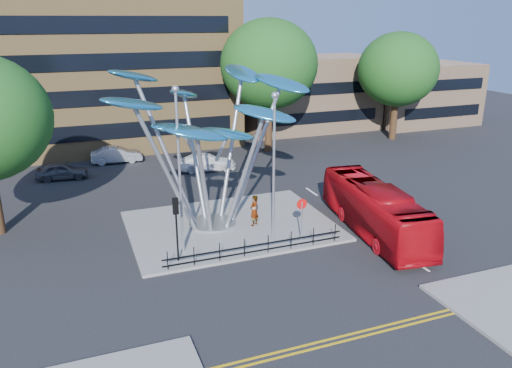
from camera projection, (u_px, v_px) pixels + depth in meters
name	position (u px, v px, depth m)	size (l,w,h in m)	color
ground	(287.00, 268.00, 25.23)	(120.00, 120.00, 0.00)	black
traffic_island	(231.00, 226.00, 30.18)	(12.00, 9.00, 0.15)	slate
double_yellow_near	(349.00, 335.00, 19.91)	(40.00, 0.12, 0.01)	gold
double_yellow_far	(353.00, 339.00, 19.64)	(40.00, 0.12, 0.01)	gold
low_building_near	(307.00, 93.00, 55.96)	(15.00, 8.00, 8.00)	tan
low_building_far	(421.00, 94.00, 59.10)	(12.00, 8.00, 7.00)	tan
tree_right	(269.00, 65.00, 44.89)	(8.80, 8.80, 12.11)	black
tree_far	(398.00, 70.00, 49.93)	(8.00, 8.00, 10.81)	black
leaf_sculpture	(207.00, 114.00, 28.27)	(12.72, 9.54, 9.51)	#9EA0A5
street_lamp_left	(179.00, 157.00, 25.11)	(0.36, 0.36, 8.80)	#9EA0A5
street_lamp_right	(274.00, 155.00, 26.44)	(0.36, 0.36, 8.30)	#9EA0A5
traffic_light_island	(176.00, 216.00, 24.92)	(0.28, 0.18, 3.42)	black
no_entry_sign_island	(302.00, 212.00, 27.56)	(0.60, 0.10, 2.45)	#9EA0A5
pedestrian_railing_front	(256.00, 247.00, 26.22)	(10.00, 0.06, 1.00)	black
red_bus	(375.00, 209.00, 29.02)	(2.44, 10.42, 2.90)	#AD0810
pedestrian	(254.00, 210.00, 29.79)	(0.69, 0.45, 1.90)	gray
parked_car_left	(62.00, 171.00, 38.92)	(1.56, 3.89, 1.32)	#44464C
parked_car_mid	(116.00, 155.00, 43.38)	(1.51, 4.32, 1.42)	#B6B8BF
parked_car_right	(207.00, 162.00, 41.27)	(1.94, 4.78, 1.39)	white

